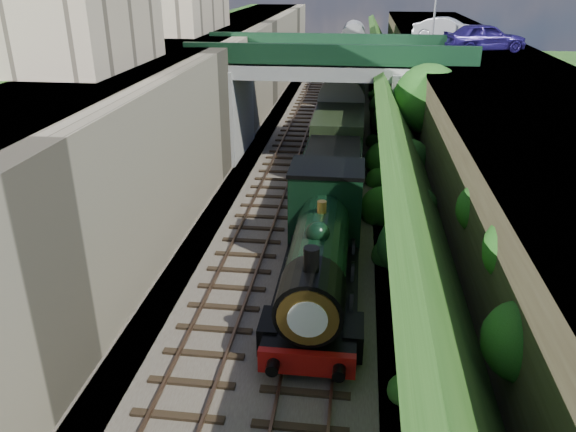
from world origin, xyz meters
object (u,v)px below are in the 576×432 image
at_px(car_silver, 447,29).
at_px(tender, 332,185).
at_px(road_bridge, 337,93).
at_px(locomotive, 320,251).
at_px(car_blue, 485,37).
at_px(tree, 429,101).

xyz_separation_m(car_silver, tender, (-7.12, -18.89, -5.40)).
relative_size(road_bridge, tender, 2.67).
bearing_deg(tender, locomotive, -90.00).
distance_m(car_blue, tender, 16.17).
relative_size(car_blue, tender, 0.83).
xyz_separation_m(car_silver, locomotive, (-7.12, -26.25, -5.13)).
distance_m(road_bridge, tender, 9.65).
relative_size(car_silver, tender, 0.78).
bearing_deg(tree, car_silver, 80.21).
bearing_deg(tender, car_blue, 55.66).
xyz_separation_m(car_blue, car_silver, (-1.46, 6.33, -0.08)).
height_order(tree, tender, tree).
height_order(car_blue, car_silver, car_blue).
bearing_deg(road_bridge, locomotive, -89.12).
distance_m(road_bridge, car_silver, 12.43).
distance_m(car_blue, locomotive, 22.31).
xyz_separation_m(tree, locomotive, (-4.71, -12.30, -2.75)).
bearing_deg(car_silver, locomotive, -176.74).
xyz_separation_m(tree, car_blue, (3.87, 7.63, 2.45)).
bearing_deg(road_bridge, tree, -41.48).
height_order(road_bridge, tender, road_bridge).
xyz_separation_m(road_bridge, locomotive, (0.26, -16.69, -2.18)).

